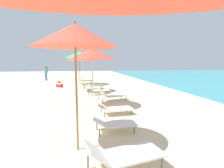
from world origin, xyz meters
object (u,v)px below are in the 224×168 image
object	(u,v)px
umbrella_fourth	(83,58)
cooler_box	(59,85)
lounger_second_shoreside	(114,123)
umbrella_second	(75,36)
umbrella_farthest	(79,55)
person_walking_near	(46,71)
umbrella_third	(92,54)
lounger_second_inland	(122,153)
beach_ball	(59,83)
lounger_fourth_inland	(98,90)
lounger_farthest_shoreside	(84,80)
lounger_third_inland	(115,108)
lounger_third_shoreside	(112,95)
lounger_fourth_shoreside	(92,85)

from	to	relation	value
umbrella_fourth	cooler_box	bearing A→B (deg)	124.83
lounger_second_shoreside	umbrella_second	bearing A→B (deg)	-140.88
umbrella_fourth	umbrella_farthest	size ratio (longest dim) A/B	0.87
lounger_second_shoreside	person_walking_near	world-z (taller)	person_walking_near
lounger_second_shoreside	umbrella_third	size ratio (longest dim) A/B	0.48
lounger_second_inland	cooler_box	xyz separation A→B (m)	(-2.36, 11.75, -0.18)
umbrella_second	beach_ball	size ratio (longest dim) A/B	7.51
lounger_fourth_inland	cooler_box	size ratio (longest dim) A/B	2.42
lounger_second_inland	lounger_fourth_inland	size ratio (longest dim) A/B	1.17
lounger_farthest_shoreside	beach_ball	distance (m)	2.36
lounger_second_inland	lounger_third_inland	world-z (taller)	lounger_second_inland
lounger_third_inland	beach_ball	xyz separation A→B (m)	(-3.14, 9.71, -0.07)
umbrella_fourth	beach_ball	bearing A→B (deg)	116.17
lounger_third_shoreside	umbrella_fourth	world-z (taller)	umbrella_fourth
umbrella_second	beach_ball	distance (m)	12.65
lounger_second_shoreside	lounger_second_inland	bearing A→B (deg)	-98.12
lounger_second_shoreside	lounger_fourth_shoreside	bearing A→B (deg)	87.75
umbrella_third	lounger_fourth_shoreside	xyz separation A→B (m)	(0.37, 5.49, -2.09)
lounger_farthest_shoreside	lounger_third_shoreside	bearing A→B (deg)	-93.57
lounger_fourth_inland	lounger_third_inland	bearing A→B (deg)	-94.25
person_walking_near	lounger_second_inland	bearing A→B (deg)	142.46
lounger_third_shoreside	beach_ball	xyz separation A→B (m)	(-3.45, 7.27, -0.14)
lounger_fourth_inland	umbrella_fourth	bearing A→B (deg)	118.30
lounger_second_inland	lounger_farthest_shoreside	world-z (taller)	lounger_second_inland
umbrella_third	umbrella_farthest	distance (m)	8.12
lounger_third_inland	cooler_box	distance (m)	8.71
lounger_fourth_inland	umbrella_second	bearing A→B (deg)	-106.98
umbrella_second	umbrella_third	distance (m)	3.86
lounger_fourth_shoreside	cooler_box	world-z (taller)	lounger_fourth_shoreside
lounger_third_inland	umbrella_farthest	distance (m)	9.70
umbrella_second	lounger_third_inland	size ratio (longest dim) A/B	2.18
lounger_second_inland	lounger_fourth_inland	bearing A→B (deg)	75.55
lounger_third_inland	lounger_fourth_inland	bearing A→B (deg)	88.28
lounger_third_inland	umbrella_second	bearing A→B (deg)	-123.32
lounger_second_inland	umbrella_fourth	distance (m)	9.33
lounger_fourth_shoreside	cooler_box	distance (m)	2.95
beach_ball	lounger_fourth_inland	bearing A→B (deg)	-61.56
umbrella_second	umbrella_fourth	xyz separation A→B (m)	(0.32, 8.14, -0.29)
umbrella_second	lounger_fourth_inland	distance (m)	7.38
lounger_second_inland	lounger_farthest_shoreside	size ratio (longest dim) A/B	1.11
lounger_second_shoreside	beach_ball	world-z (taller)	lounger_second_shoreside
lounger_fourth_inland	umbrella_farthest	xyz separation A→B (m)	(-1.07, 4.98, 2.34)
umbrella_fourth	person_walking_near	distance (m)	9.18
umbrella_second	cooler_box	xyz separation A→B (m)	(-1.52, 10.78, -2.46)
umbrella_farthest	umbrella_fourth	bearing A→B (deg)	-86.96
lounger_second_shoreside	cooler_box	size ratio (longest dim) A/B	2.25
lounger_third_shoreside	lounger_fourth_inland	size ratio (longest dim) A/B	1.15
lounger_fourth_shoreside	cooler_box	bearing A→B (deg)	147.66
umbrella_third	lounger_fourth_shoreside	size ratio (longest dim) A/B	1.69
lounger_third_shoreside	lounger_farthest_shoreside	world-z (taller)	lounger_third_shoreside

